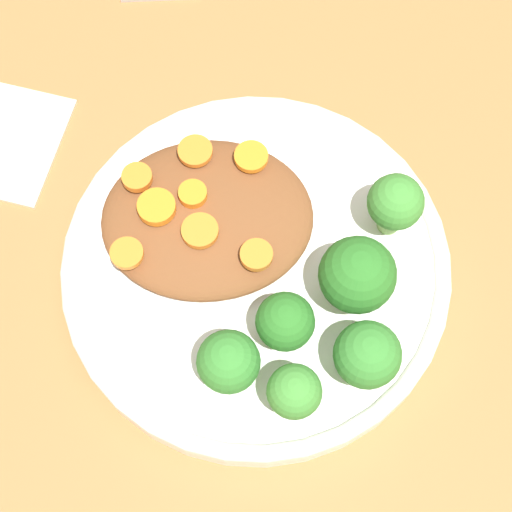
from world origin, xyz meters
TOP-DOWN VIEW (x-y plane):
  - ground_plane at (0.00, 0.00)m, footprint 4.00×4.00m
  - plate at (0.00, 0.00)m, footprint 0.26×0.26m
  - stew_mound at (0.03, -0.03)m, footprint 0.14×0.12m
  - broccoli_floret_0 at (-0.02, 0.09)m, footprint 0.03×0.03m
  - broccoli_floret_1 at (-0.06, 0.02)m, footprint 0.05×0.05m
  - broccoli_floret_2 at (-0.06, 0.07)m, footprint 0.04×0.04m
  - broccoli_floret_3 at (0.02, 0.07)m, footprint 0.04×0.04m
  - broccoli_floret_4 at (-0.02, 0.05)m, footprint 0.04×0.04m
  - broccoli_floret_5 at (-0.09, -0.02)m, footprint 0.04×0.04m
  - carrot_slice_0 at (0.00, -0.06)m, footprint 0.02×0.02m
  - carrot_slice_1 at (0.04, -0.04)m, footprint 0.02×0.02m
  - carrot_slice_2 at (0.04, -0.07)m, footprint 0.02×0.02m
  - carrot_slice_3 at (0.03, -0.01)m, footprint 0.02×0.02m
  - carrot_slice_4 at (0.06, -0.03)m, footprint 0.02×0.02m
  - carrot_slice_5 at (0.00, 0.01)m, footprint 0.02×0.02m
  - carrot_slice_6 at (0.08, 0.00)m, footprint 0.02×0.02m
  - carrot_slice_7 at (0.07, -0.05)m, footprint 0.02×0.02m

SIDE VIEW (x-z plane):
  - ground_plane at x=0.00m, z-range 0.00..0.00m
  - plate at x=0.00m, z-range 0.00..0.03m
  - stew_mound at x=0.03m, z-range 0.02..0.05m
  - carrot_slice_2 at x=0.04m, z-range 0.05..0.05m
  - carrot_slice_6 at x=0.08m, z-range 0.05..0.05m
  - carrot_slice_0 at x=0.00m, z-range 0.05..0.05m
  - carrot_slice_3 at x=0.03m, z-range 0.05..0.05m
  - carrot_slice_5 at x=0.00m, z-range 0.05..0.05m
  - broccoli_floret_3 at x=0.02m, z-range 0.03..0.08m
  - broccoli_floret_4 at x=-0.02m, z-range 0.03..0.08m
  - carrot_slice_7 at x=0.07m, z-range 0.05..0.05m
  - carrot_slice_1 at x=0.04m, z-range 0.05..0.06m
  - carrot_slice_4 at x=0.06m, z-range 0.05..0.06m
  - broccoli_floret_0 at x=-0.02m, z-range 0.03..0.08m
  - broccoli_floret_2 at x=-0.06m, z-range 0.03..0.08m
  - broccoli_floret_5 at x=-0.09m, z-range 0.03..0.08m
  - broccoli_floret_1 at x=-0.06m, z-range 0.03..0.09m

